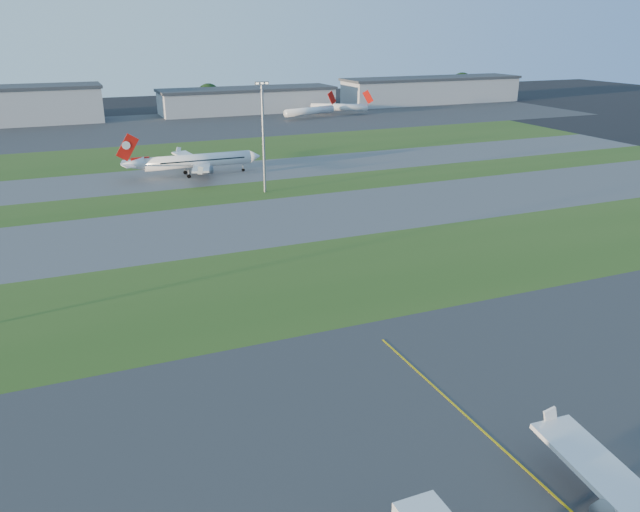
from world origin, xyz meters
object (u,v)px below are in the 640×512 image
mini_jet_near (310,111)px  light_mast_centre (263,130)px  airliner_taxiing (197,161)px  mini_jet_far (340,107)px

mini_jet_near → light_mast_centre: (-58.67, -116.23, 11.53)m
light_mast_centre → airliner_taxiing: bearing=113.9°
airliner_taxiing → light_mast_centre: bearing=114.2°
mini_jet_far → light_mast_centre: 145.93m
airliner_taxiing → light_mast_centre: size_ratio=1.35×
airliner_taxiing → mini_jet_near: 115.15m
mini_jet_far → light_mast_centre: size_ratio=0.98×
airliner_taxiing → mini_jet_near: size_ratio=1.26×
mini_jet_near → mini_jet_far: bearing=5.5°
airliner_taxiing → mini_jet_far: airliner_taxiing is taller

